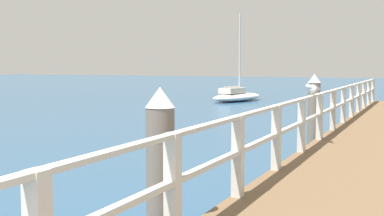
{
  "coord_description": "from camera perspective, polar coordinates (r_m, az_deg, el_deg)",
  "views": [
    {
      "loc": [
        0.75,
        0.4,
        2.04
      ],
      "look_at": [
        -3.09,
        8.42,
        1.24
      ],
      "focal_mm": 45.53,
      "sensor_mm": 36.0,
      "label": 1
    }
  ],
  "objects": [
    {
      "name": "pier_deck",
      "position": [
        11.04,
        21.39,
        -4.56
      ],
      "size": [
        2.49,
        22.53,
        0.51
      ],
      "primitive_type": "cube",
      "color": "brown",
      "rests_on": "ground_plane"
    },
    {
      "name": "dock_piling_far",
      "position": [
        11.63,
        14.07,
        -0.57
      ],
      "size": [
        0.29,
        0.29,
        1.82
      ],
      "color": "#6B6056",
      "rests_on": "ground_plane"
    },
    {
      "name": "boat_2",
      "position": [
        27.34,
        5.26,
        1.45
      ],
      "size": [
        2.44,
        4.34,
        4.9
      ],
      "rotation": [
        0.0,
        0.0,
        -0.25
      ],
      "color": "white",
      "rests_on": "ground_plane"
    },
    {
      "name": "dock_piling_near",
      "position": [
        4.82,
        -3.71,
        -8.31
      ],
      "size": [
        0.29,
        0.29,
        1.82
      ],
      "color": "#6B6056",
      "rests_on": "ground_plane"
    },
    {
      "name": "pier_railing",
      "position": [
        11.08,
        15.52,
        0.05
      ],
      "size": [
        0.12,
        21.05,
        0.95
      ],
      "color": "beige",
      "rests_on": "pier_deck"
    },
    {
      "name": "seagull_foreground",
      "position": [
        9.52,
        13.91,
        2.27
      ],
      "size": [
        0.35,
        0.39,
        0.21
      ],
      "rotation": [
        0.0,
        0.0,
        0.72
      ],
      "color": "white",
      "rests_on": "pier_railing"
    }
  ]
}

